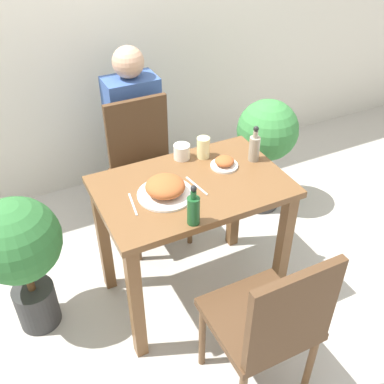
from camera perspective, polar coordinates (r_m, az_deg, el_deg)
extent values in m
plane|color=#B7B2A8|center=(2.74, 0.00, -12.29)|extent=(16.00, 16.00, 0.00)
cube|color=beige|center=(3.19, -11.92, 22.02)|extent=(8.00, 0.05, 2.60)
cube|color=brown|center=(2.23, 0.00, 0.66)|extent=(0.94, 0.61, 0.04)
cube|color=brown|center=(2.21, -7.11, -14.01)|extent=(0.06, 0.06, 0.74)
cube|color=brown|center=(2.49, 11.46, -7.17)|extent=(0.06, 0.06, 0.74)
cube|color=brown|center=(2.55, -11.15, -5.87)|extent=(0.06, 0.06, 0.74)
cube|color=brown|center=(2.81, 5.42, -0.78)|extent=(0.06, 0.06, 0.74)
cube|color=#4C331E|center=(2.05, 8.45, -15.60)|extent=(0.42, 0.42, 0.04)
cube|color=#4C331E|center=(1.78, 12.64, -15.07)|extent=(0.40, 0.04, 0.44)
cylinder|color=brown|center=(2.40, 9.22, -14.48)|extent=(0.03, 0.03, 0.44)
cylinder|color=brown|center=(2.27, 1.31, -17.80)|extent=(0.03, 0.03, 0.44)
cylinder|color=brown|center=(2.25, 14.66, -20.66)|extent=(0.03, 0.03, 0.44)
cube|color=#4C331E|center=(2.82, -5.21, 1.62)|extent=(0.42, 0.42, 0.04)
cube|color=#4C331E|center=(2.85, -6.94, 7.57)|extent=(0.40, 0.04, 0.44)
cylinder|color=brown|center=(2.79, -6.99, -5.26)|extent=(0.03, 0.03, 0.44)
cylinder|color=brown|center=(2.89, -0.30, -3.18)|extent=(0.03, 0.03, 0.44)
cylinder|color=brown|center=(3.06, -9.37, -1.18)|extent=(0.03, 0.03, 0.44)
cylinder|color=brown|center=(3.15, -3.18, 0.58)|extent=(0.03, 0.03, 0.44)
cylinder|color=white|center=(2.14, -3.38, -0.28)|extent=(0.27, 0.27, 0.01)
ellipsoid|color=#A35128|center=(2.11, -3.42, 0.73)|extent=(0.19, 0.19, 0.08)
cylinder|color=white|center=(2.35, 4.12, 3.37)|extent=(0.14, 0.14, 0.01)
ellipsoid|color=#A35128|center=(2.33, 4.15, 3.93)|extent=(0.10, 0.10, 0.04)
cylinder|color=silver|center=(2.39, -1.31, 5.14)|extent=(0.09, 0.09, 0.08)
cylinder|color=beige|center=(2.40, 1.43, 5.66)|extent=(0.07, 0.07, 0.12)
cylinder|color=#194C23|center=(1.94, 0.19, -2.39)|extent=(0.06, 0.06, 0.13)
cylinder|color=#194C23|center=(1.89, 0.19, -0.36)|extent=(0.03, 0.03, 0.04)
sphere|color=black|center=(1.87, 0.19, 0.45)|extent=(0.03, 0.03, 0.03)
cylinder|color=gray|center=(2.39, 7.90, 5.45)|extent=(0.06, 0.06, 0.13)
cylinder|color=gray|center=(2.34, 8.07, 7.25)|extent=(0.03, 0.03, 0.04)
sphere|color=black|center=(2.33, 8.14, 7.96)|extent=(0.03, 0.03, 0.03)
cube|color=silver|center=(2.10, -7.52, -1.55)|extent=(0.03, 0.17, 0.00)
cube|color=silver|center=(2.20, 0.58, 0.80)|extent=(0.03, 0.18, 0.00)
cylinder|color=#333333|center=(2.64, -19.08, -13.38)|extent=(0.22, 0.22, 0.26)
cylinder|color=brown|center=(2.50, -19.95, -10.50)|extent=(0.04, 0.04, 0.13)
sphere|color=#2D6B33|center=(2.32, -21.36, -5.76)|extent=(0.43, 0.43, 0.43)
cylinder|color=#333333|center=(3.30, 8.76, 0.54)|extent=(0.27, 0.27, 0.29)
cylinder|color=brown|center=(3.19, 9.10, 3.53)|extent=(0.05, 0.05, 0.12)
sphere|color=#387F3D|center=(3.05, 9.58, 7.75)|extent=(0.41, 0.41, 0.41)
cube|color=#2D3347|center=(3.27, -6.87, 2.05)|extent=(0.28, 0.20, 0.45)
cube|color=#385699|center=(3.03, -7.53, 9.64)|extent=(0.34, 0.22, 0.52)
sphere|color=tan|center=(2.88, -8.11, 16.02)|extent=(0.20, 0.20, 0.20)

